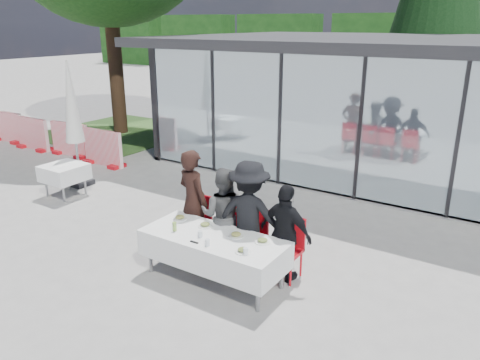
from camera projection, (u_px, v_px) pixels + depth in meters
name	position (u px, v px, depth m)	size (l,w,h in m)	color
ground	(212.00, 261.00, 7.88)	(90.00, 90.00, 0.00)	gray
pavilion	(449.00, 87.00, 12.65)	(14.80, 8.80, 3.44)	gray
treeline	(441.00, 48.00, 30.45)	(62.50, 2.00, 4.40)	#133812
dining_table	(214.00, 249.00, 7.13)	(2.26, 0.96, 0.75)	white
diner_a	(193.00, 202.00, 7.96)	(0.67, 0.67, 1.83)	black
diner_chair_a	(198.00, 220.00, 8.18)	(0.44, 0.44, 0.97)	red
diner_b	(224.00, 215.00, 7.67)	(0.79, 0.79, 1.63)	#515151
diner_chair_b	(228.00, 228.00, 7.86)	(0.44, 0.44, 0.97)	red
diner_c	(249.00, 216.00, 7.38)	(1.17, 1.17, 1.81)	black
diner_chair_c	(253.00, 235.00, 7.60)	(0.44, 0.44, 0.97)	red
diner_d	(286.00, 233.00, 7.09)	(0.91, 0.91, 1.55)	black
diner_chair_d	(289.00, 245.00, 7.26)	(0.44, 0.44, 0.97)	red
plate_a	(180.00, 218.00, 7.66)	(0.23, 0.23, 0.07)	white
plate_b	(205.00, 225.00, 7.38)	(0.23, 0.23, 0.07)	white
plate_c	(236.00, 235.00, 7.04)	(0.23, 0.23, 0.07)	white
plate_d	(263.00, 241.00, 6.85)	(0.23, 0.23, 0.07)	white
plate_extra	(243.00, 250.00, 6.56)	(0.23, 0.23, 0.07)	white
juice_bottle	(175.00, 227.00, 7.22)	(0.06, 0.06, 0.14)	#83AA46
drinking_glasses	(217.00, 242.00, 6.75)	(0.94, 0.23, 0.10)	silver
folded_eyeglasses	(194.00, 242.00, 6.85)	(0.14, 0.03, 0.01)	black
spare_table_left	(64.00, 173.00, 10.66)	(0.86, 0.86, 0.74)	white
market_umbrella	(72.00, 109.00, 10.94)	(0.50, 0.50, 3.00)	black
construction_barriers	(5.00, 129.00, 15.54)	(11.00, 0.60, 1.00)	red
grass_patch	(121.00, 132.00, 17.03)	(5.00, 5.00, 0.02)	#385926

